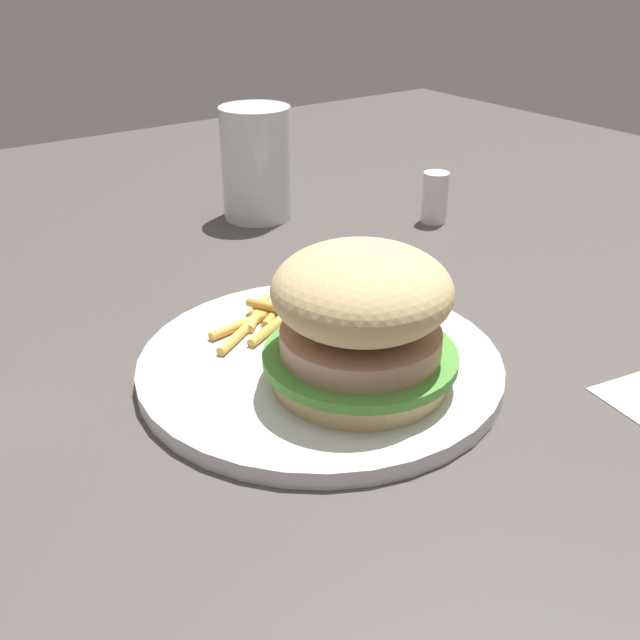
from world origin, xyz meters
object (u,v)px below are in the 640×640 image
fries_pile (266,318)px  salt_shaker (435,197)px  drink_glass (257,170)px  plate (320,364)px  sandwich (361,318)px

fries_pile → salt_shaker: salt_shaker is taller
drink_glass → plate: bearing=155.9°
drink_glass → salt_shaker: drink_glass is taller
drink_glass → salt_shaker: (-0.13, -0.15, -0.03)m
fries_pile → salt_shaker: bearing=-68.1°
plate → salt_shaker: (0.18, -0.29, 0.02)m
plate → drink_glass: (0.31, -0.14, 0.05)m
plate → drink_glass: size_ratio=2.15×
salt_shaker → drink_glass: bearing=49.2°
plate → fries_pile: size_ratio=2.67×
salt_shaker → plate: bearing=122.7°
drink_glass → salt_shaker: size_ratio=2.19×
drink_glass → fries_pile: bearing=149.7°
fries_pile → sandwich: bearing=-177.0°
plate → salt_shaker: bearing=-57.3°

